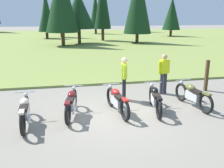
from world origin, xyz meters
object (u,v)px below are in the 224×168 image
object	(u,v)px
motorcycle_maroon	(71,103)
motorcycle_red	(117,100)
motorcycle_black	(155,99)
rider_near_row_end	(124,76)
motorcycle_cream	(25,111)
rider_with_back_turned	(164,72)
trail_marker_post	(207,75)
motorcycle_olive	(193,95)

from	to	relation	value
motorcycle_maroon	motorcycle_red	size ratio (longest dim) A/B	0.99
motorcycle_black	rider_near_row_end	xyz separation A→B (m)	(-0.76, 1.35, 0.51)
motorcycle_cream	motorcycle_red	world-z (taller)	same
motorcycle_red	rider_with_back_turned	size ratio (longest dim) A/B	1.25
trail_marker_post	motorcycle_black	bearing A→B (deg)	-148.83
motorcycle_black	rider_with_back_turned	xyz separation A→B (m)	(1.05, 1.80, 0.51)
motorcycle_black	trail_marker_post	world-z (taller)	trail_marker_post
motorcycle_olive	motorcycle_cream	bearing A→B (deg)	-175.52
motorcycle_cream	motorcycle_olive	distance (m)	5.71
motorcycle_red	rider_near_row_end	xyz separation A→B (m)	(0.56, 1.26, 0.51)
rider_with_back_turned	motorcycle_maroon	bearing A→B (deg)	-156.85
motorcycle_cream	rider_near_row_end	size ratio (longest dim) A/B	1.26
rider_with_back_turned	trail_marker_post	size ratio (longest dim) A/B	1.23
motorcycle_black	rider_near_row_end	distance (m)	1.63
motorcycle_red	motorcycle_black	bearing A→B (deg)	-3.55
motorcycle_olive	trail_marker_post	bearing A→B (deg)	47.45
motorcycle_red	rider_with_back_turned	world-z (taller)	rider_with_back_turned
motorcycle_cream	trail_marker_post	bearing A→B (deg)	16.62
motorcycle_cream	motorcycle_black	xyz separation A→B (m)	(4.22, 0.33, 0.00)
motorcycle_cream	rider_with_back_turned	bearing A→B (deg)	21.95
motorcycle_olive	trail_marker_post	distance (m)	2.36
motorcycle_olive	trail_marker_post	world-z (taller)	trail_marker_post
motorcycle_cream	motorcycle_red	size ratio (longest dim) A/B	1.00
motorcycle_maroon	trail_marker_post	size ratio (longest dim) A/B	1.53
motorcycle_cream	motorcycle_black	world-z (taller)	same
motorcycle_black	trail_marker_post	xyz separation A→B (m)	(3.05, 1.85, 0.24)
motorcycle_red	rider_near_row_end	bearing A→B (deg)	66.14
motorcycle_olive	trail_marker_post	size ratio (longest dim) A/B	1.54
motorcycle_cream	motorcycle_olive	world-z (taller)	same
motorcycle_cream	rider_with_back_turned	size ratio (longest dim) A/B	1.26
motorcycle_cream	motorcycle_maroon	distance (m)	1.47
motorcycle_maroon	rider_with_back_turned	xyz separation A→B (m)	(3.88, 1.66, 0.51)
rider_with_back_turned	rider_near_row_end	bearing A→B (deg)	-165.89
motorcycle_cream	trail_marker_post	size ratio (longest dim) A/B	1.55
trail_marker_post	motorcycle_maroon	bearing A→B (deg)	-163.83
rider_near_row_end	motorcycle_cream	bearing A→B (deg)	-154.27
motorcycle_black	rider_near_row_end	size ratio (longest dim) A/B	1.25
motorcycle_olive	rider_with_back_turned	distance (m)	1.80
motorcycle_black	motorcycle_red	bearing A→B (deg)	176.45
motorcycle_olive	rider_with_back_turned	world-z (taller)	rider_with_back_turned
motorcycle_black	motorcycle_olive	world-z (taller)	same
motorcycle_cream	motorcycle_maroon	world-z (taller)	same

